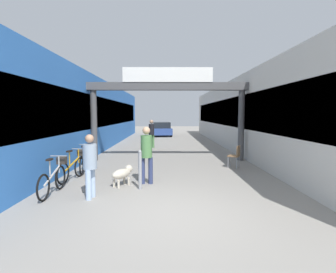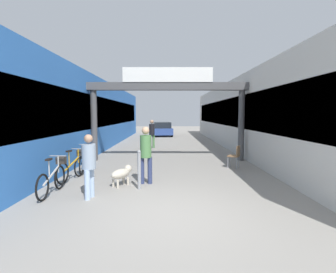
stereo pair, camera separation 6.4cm
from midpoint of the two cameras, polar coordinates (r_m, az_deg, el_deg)
name	(u,v)px [view 2 (the right image)]	position (r m, az deg, el deg)	size (l,w,h in m)	color
ground_plane	(168,213)	(5.85, 0.27, -16.25)	(80.00, 80.00, 0.00)	gray
storefront_left	(87,116)	(17.22, -17.11, 4.38)	(3.00, 26.00, 4.04)	blue
storefront_right	(249,116)	(17.23, 17.39, 4.38)	(3.00, 26.00, 4.04)	beige
arcade_sign_gateway	(168,96)	(11.89, 0.17, 8.90)	(7.40, 0.47, 4.16)	#4C4C4F
pedestrian_with_dog	(146,151)	(7.92, -4.56, -3.21)	(0.38, 0.34, 1.74)	navy
pedestrian_companion	(89,162)	(6.83, -16.50, -5.37)	(0.39, 0.40, 1.62)	#A5BFE0
pedestrian_carrying_crate	(152,132)	(16.33, -3.35, 1.02)	(0.47, 0.47, 1.76)	#4C7F47
dog_on_leash	(122,173)	(7.92, -9.66, -7.91)	(0.67, 0.80, 0.58)	beige
bicycle_silver_nearest	(54,177)	(7.67, -23.38, -8.13)	(0.46, 1.69, 0.98)	black
bicycle_orange_second	(74,166)	(9.03, -19.67, -6.08)	(0.47, 1.67, 0.98)	black
bicycle_black_third	(85,159)	(10.22, -17.49, -4.77)	(0.46, 1.68, 0.98)	black
bollard_post_metal	(140,169)	(7.45, -5.97, -7.12)	(0.10, 0.10, 1.11)	gray
cafe_chair_wood_nearer	(236,154)	(10.59, 14.74, -3.79)	(0.55, 0.55, 0.89)	gray
parked_car_blue	(162,129)	(25.65, -1.17, 1.62)	(2.17, 4.16, 1.33)	#2D478C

